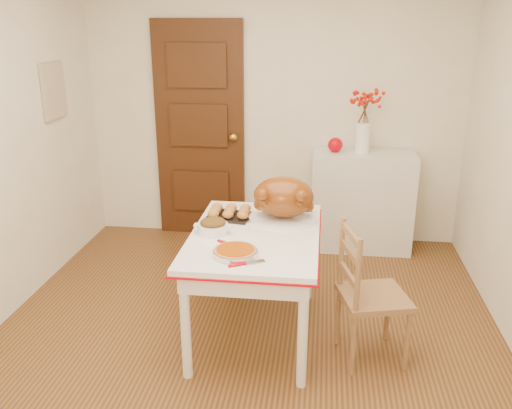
# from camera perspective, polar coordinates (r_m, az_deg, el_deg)

# --- Properties ---
(floor) EXTENTS (3.50, 4.00, 0.00)m
(floor) POSITION_cam_1_polar(r_m,az_deg,el_deg) (3.71, -1.40, -14.82)
(floor) COLOR #462A15
(floor) RESTS_ON ground
(wall_back) EXTENTS (3.50, 0.00, 2.50)m
(wall_back) POSITION_cam_1_polar(r_m,az_deg,el_deg) (5.12, 1.84, 9.94)
(wall_back) COLOR white
(wall_back) RESTS_ON ground
(wall_front) EXTENTS (3.50, 0.00, 2.50)m
(wall_front) POSITION_cam_1_polar(r_m,az_deg,el_deg) (1.40, -14.56, -17.38)
(wall_front) COLOR white
(wall_front) RESTS_ON ground
(door_back) EXTENTS (0.85, 0.06, 2.06)m
(door_back) POSITION_cam_1_polar(r_m,az_deg,el_deg) (5.25, -5.91, 7.62)
(door_back) COLOR #361A0C
(door_back) RESTS_ON ground
(photo_board) EXTENTS (0.03, 0.35, 0.45)m
(photo_board) POSITION_cam_1_polar(r_m,az_deg,el_deg) (4.81, -20.52, 11.17)
(photo_board) COLOR beige
(photo_board) RESTS_ON ground
(sideboard) EXTENTS (0.92, 0.41, 0.92)m
(sideboard) POSITION_cam_1_polar(r_m,az_deg,el_deg) (5.09, 11.04, 0.34)
(sideboard) COLOR silver
(sideboard) RESTS_ON floor
(kitchen_table) EXTENTS (0.85, 1.24, 0.74)m
(kitchen_table) POSITION_cam_1_polar(r_m,az_deg,el_deg) (3.68, -0.10, -8.37)
(kitchen_table) COLOR white
(kitchen_table) RESTS_ON floor
(chair_oak) EXTENTS (0.48, 0.48, 0.90)m
(chair_oak) POSITION_cam_1_polar(r_m,az_deg,el_deg) (3.47, 12.31, -9.15)
(chair_oak) COLOR olive
(chair_oak) RESTS_ON floor
(berry_vase) EXTENTS (0.29, 0.29, 0.56)m
(berry_vase) POSITION_cam_1_polar(r_m,az_deg,el_deg) (4.91, 11.27, 8.55)
(berry_vase) COLOR white
(berry_vase) RESTS_ON sideboard
(apple) EXTENTS (0.13, 0.13, 0.13)m
(apple) POSITION_cam_1_polar(r_m,az_deg,el_deg) (4.94, 8.33, 6.23)
(apple) COLOR #BA000A
(apple) RESTS_ON sideboard
(turkey_platter) EXTENTS (0.58, 0.53, 0.30)m
(turkey_platter) POSITION_cam_1_polar(r_m,az_deg,el_deg) (3.70, 2.92, 0.55)
(turkey_platter) COLOR brown
(turkey_platter) RESTS_ON kitchen_table
(pumpkin_pie) EXTENTS (0.34, 0.34, 0.06)m
(pumpkin_pie) POSITION_cam_1_polar(r_m,az_deg,el_deg) (3.20, -2.19, -4.92)
(pumpkin_pie) COLOR #9F3F03
(pumpkin_pie) RESTS_ON kitchen_table
(stuffing_dish) EXTENTS (0.29, 0.25, 0.10)m
(stuffing_dish) POSITION_cam_1_polar(r_m,az_deg,el_deg) (3.52, -4.54, -2.27)
(stuffing_dish) COLOR brown
(stuffing_dish) RESTS_ON kitchen_table
(rolls_tray) EXTENTS (0.33, 0.28, 0.08)m
(rolls_tray) POSITION_cam_1_polar(r_m,az_deg,el_deg) (3.79, -2.78, -0.81)
(rolls_tray) COLOR #B16B2A
(rolls_tray) RESTS_ON kitchen_table
(pie_server) EXTENTS (0.22, 0.16, 0.01)m
(pie_server) POSITION_cam_1_polar(r_m,az_deg,el_deg) (3.10, -1.00, -6.19)
(pie_server) COLOR silver
(pie_server) RESTS_ON kitchen_table
(carving_knife) EXTENTS (0.22, 0.16, 0.01)m
(carving_knife) POSITION_cam_1_polar(r_m,az_deg,el_deg) (3.34, -2.57, -4.24)
(carving_knife) COLOR silver
(carving_knife) RESTS_ON kitchen_table
(drinking_glass) EXTENTS (0.07, 0.07, 0.12)m
(drinking_glass) POSITION_cam_1_polar(r_m,az_deg,el_deg) (3.97, 1.13, 0.47)
(drinking_glass) COLOR white
(drinking_glass) RESTS_ON kitchen_table
(shaker_pair) EXTENTS (0.09, 0.06, 0.08)m
(shaker_pair) POSITION_cam_1_polar(r_m,az_deg,el_deg) (3.91, 5.36, -0.16)
(shaker_pair) COLOR white
(shaker_pair) RESTS_ON kitchen_table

